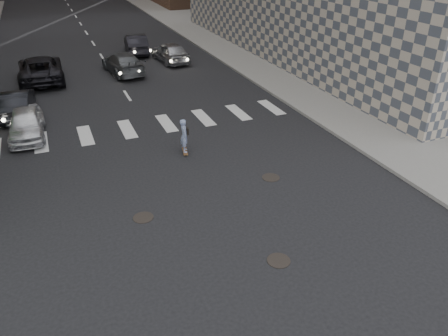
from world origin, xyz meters
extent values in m
plane|color=black|center=(0.00, 0.00, 0.00)|extent=(160.00, 160.00, 0.00)
cube|color=gray|center=(14.50, 20.00, 0.07)|extent=(13.00, 80.00, 0.15)
cube|color=black|center=(11.20, 14.00, 2.00)|extent=(0.30, 18.00, 4.00)
cylinder|color=black|center=(1.20, -2.50, 0.01)|extent=(0.70, 0.70, 0.02)
cylinder|color=black|center=(-2.00, 1.20, 0.01)|extent=(0.70, 0.70, 0.02)
cylinder|color=black|center=(3.30, 2.00, 0.01)|extent=(0.70, 0.70, 0.02)
cube|color=brown|center=(0.84, 5.41, 0.07)|extent=(0.35, 0.82, 0.02)
cylinder|color=green|center=(0.72, 5.15, 0.03)|extent=(0.04, 0.06, 0.05)
cylinder|color=green|center=(0.86, 5.12, 0.03)|extent=(0.04, 0.06, 0.05)
cylinder|color=green|center=(0.83, 5.70, 0.03)|extent=(0.04, 0.06, 0.05)
cylinder|color=green|center=(0.97, 5.67, 0.03)|extent=(0.04, 0.06, 0.05)
imported|color=#8FA2D1|center=(0.84, 5.41, 0.83)|extent=(0.46, 0.60, 1.49)
cube|color=black|center=(1.01, 5.42, 1.01)|extent=(0.13, 0.26, 0.28)
imported|color=silver|center=(-5.50, 9.88, 0.66)|extent=(1.70, 3.95, 1.33)
imported|color=black|center=(-5.90, 13.00, 0.68)|extent=(1.79, 4.23, 1.36)
imported|color=#55585C|center=(0.73, 18.76, 0.70)|extent=(2.50, 5.04, 1.41)
imported|color=black|center=(-4.53, 19.03, 0.80)|extent=(2.72, 5.79, 1.60)
imported|color=#A9ABB0|center=(4.55, 20.41, 0.74)|extent=(2.14, 4.49, 1.48)
imported|color=black|center=(2.76, 24.00, 0.74)|extent=(2.02, 4.62, 1.48)
camera|label=1|loc=(-4.10, -11.16, 8.55)|focal=35.00mm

